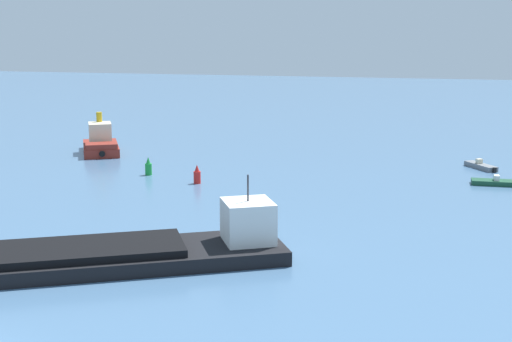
% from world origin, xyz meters
% --- Properties ---
extents(fishing_skiff, '(5.86, 1.90, 0.97)m').
position_xyz_m(fishing_skiff, '(27.09, 46.10, 0.26)').
color(fishing_skiff, '#19472D').
rests_on(fishing_skiff, ground).
extents(tugboat, '(8.01, 10.01, 4.87)m').
position_xyz_m(tugboat, '(-19.35, 52.94, 1.23)').
color(tugboat, maroon).
rests_on(tugboat, ground).
extents(small_motorboat, '(3.50, 4.40, 1.03)m').
position_xyz_m(small_motorboat, '(25.52, 54.40, 0.29)').
color(small_motorboat, slate).
rests_on(small_motorboat, ground).
extents(cargo_barge, '(33.20, 21.94, 5.56)m').
position_xyz_m(cargo_barge, '(-3.25, 11.68, 0.82)').
color(cargo_barge, black).
rests_on(cargo_barge, ground).
extents(channel_buoy_red, '(0.70, 0.70, 1.90)m').
position_xyz_m(channel_buoy_red, '(-1.94, 39.22, 0.81)').
color(channel_buoy_red, red).
rests_on(channel_buoy_red, ground).
extents(channel_buoy_green, '(0.70, 0.70, 1.90)m').
position_xyz_m(channel_buoy_green, '(-8.27, 41.88, 0.81)').
color(channel_buoy_green, green).
rests_on(channel_buoy_green, ground).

